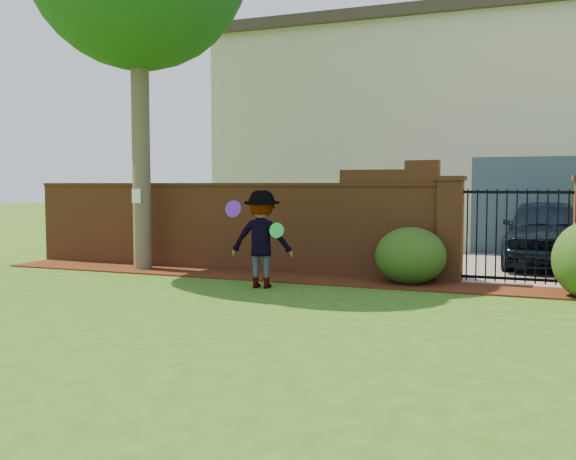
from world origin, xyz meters
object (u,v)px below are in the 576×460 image
at_px(man, 261,239).
at_px(frisbee_green, 277,230).
at_px(car, 546,233).
at_px(frisbee_purple, 233,209).

xyz_separation_m(man, frisbee_green, (0.32, -0.10, 0.16)).
distance_m(car, man, 6.46).
bearing_deg(car, frisbee_purple, -136.42).
bearing_deg(frisbee_purple, frisbee_green, -2.63).
xyz_separation_m(car, frisbee_green, (-4.16, -4.75, 0.26)).
distance_m(man, frisbee_purple, 0.70).
relative_size(man, frisbee_purple, 5.63).
distance_m(car, frisbee_purple, 6.87).
relative_size(car, frisbee_purple, 14.60).
relative_size(man, frisbee_green, 6.46).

